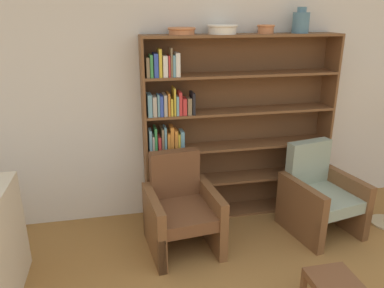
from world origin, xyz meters
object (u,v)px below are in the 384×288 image
at_px(bowl_stoneware, 266,29).
at_px(vase_tall, 301,22).
at_px(footstool, 334,286).
at_px(bowl_sage, 222,29).
at_px(armchair_leather, 181,209).
at_px(bookshelf, 222,130).
at_px(bowl_cream, 182,30).
at_px(armchair_cushioned, 319,195).

distance_m(bowl_stoneware, vase_tall, 0.37).
height_order(bowl_stoneware, footstool, bowl_stoneware).
bearing_deg(bowl_sage, footstool, -75.63).
xyz_separation_m(vase_tall, footstool, (-0.39, -1.64, -1.80)).
bearing_deg(armchair_leather, bookshelf, -140.90).
bearing_deg(armchair_leather, footstool, 123.92).
height_order(bowl_sage, bowl_stoneware, bowl_sage).
bearing_deg(vase_tall, bowl_cream, 180.00).
height_order(bowl_sage, footstool, bowl_sage).
xyz_separation_m(bowl_cream, armchair_leather, (-0.11, -0.52, -1.60)).
xyz_separation_m(bookshelf, bowl_cream, (-0.43, -0.02, 1.02)).
distance_m(bowl_cream, bowl_sage, 0.40).
bearing_deg(bowl_stoneware, bowl_sage, -180.00).
height_order(bowl_sage, vase_tall, vase_tall).
xyz_separation_m(bowl_stoneware, armchair_leather, (-0.96, -0.52, -1.61)).
bearing_deg(armchair_cushioned, bowl_stoneware, -58.89).
relative_size(vase_tall, footstool, 0.73).
distance_m(bowl_cream, vase_tall, 1.21).
relative_size(armchair_leather, armchair_cushioned, 1.00).
relative_size(bowl_cream, bowl_stoneware, 1.52).
relative_size(bowl_cream, vase_tall, 1.07).
bearing_deg(bowl_stoneware, vase_tall, -0.00).
distance_m(bookshelf, armchair_cushioned, 1.20).
bearing_deg(vase_tall, armchair_cushioned, -77.85).
height_order(vase_tall, footstool, vase_tall).
relative_size(bookshelf, bowl_sage, 6.84).
xyz_separation_m(bowl_sage, armchair_leather, (-0.51, -0.52, -1.62)).
bearing_deg(bookshelf, bowl_cream, -177.43).
bearing_deg(armchair_leather, armchair_cushioned, 173.96).
relative_size(bowl_sage, armchair_cushioned, 0.33).
bearing_deg(bowl_sage, armchair_leather, -134.37).
xyz_separation_m(bowl_cream, bowl_sage, (0.40, 0.00, 0.01)).
distance_m(armchair_leather, footstool, 1.46).
bearing_deg(armchair_cushioned, bowl_sage, -40.96).
bearing_deg(bowl_stoneware, footstool, -90.82).
height_order(bookshelf, vase_tall, vase_tall).
relative_size(bookshelf, armchair_leather, 2.26).
distance_m(bowl_sage, bowl_stoneware, 0.44).
height_order(bookshelf, armchair_cushioned, bookshelf).
bearing_deg(bookshelf, vase_tall, -1.41).
bearing_deg(armchair_cushioned, vase_tall, -89.19).
xyz_separation_m(bookshelf, vase_tall, (0.78, -0.02, 1.09)).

